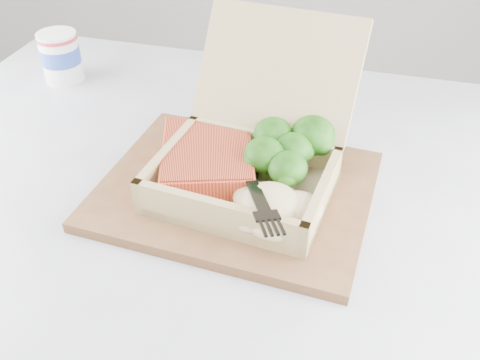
% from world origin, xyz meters
% --- Properties ---
extents(cafe_table, '(0.90, 0.90, 0.76)m').
position_xyz_m(cafe_table, '(0.37, 0.48, 0.56)').
color(cafe_table, black).
rests_on(cafe_table, floor).
extents(serving_tray, '(0.33, 0.27, 0.01)m').
position_xyz_m(serving_tray, '(0.43, 0.55, 0.77)').
color(serving_tray, brown).
rests_on(serving_tray, cafe_table).
extents(takeout_container, '(0.22, 0.26, 0.17)m').
position_xyz_m(takeout_container, '(0.44, 0.57, 0.82)').
color(takeout_container, '#9F8A5F').
rests_on(takeout_container, serving_tray).
extents(salmon_fillet, '(0.14, 0.16, 0.03)m').
position_xyz_m(salmon_fillet, '(0.39, 0.56, 0.80)').
color(salmon_fillet, '#D34D29').
rests_on(salmon_fillet, takeout_container).
extents(broccoli_pile, '(0.13, 0.13, 0.05)m').
position_xyz_m(broccoli_pile, '(0.49, 0.58, 0.81)').
color(broccoli_pile, '#317B1B').
rests_on(broccoli_pile, takeout_container).
extents(mashed_potatoes, '(0.10, 0.09, 0.04)m').
position_xyz_m(mashed_potatoes, '(0.48, 0.49, 0.80)').
color(mashed_potatoes, '#CBB283').
rests_on(mashed_potatoes, takeout_container).
extents(plastic_fork, '(0.08, 0.16, 0.03)m').
position_xyz_m(plastic_fork, '(0.45, 0.52, 0.82)').
color(plastic_fork, black).
rests_on(plastic_fork, mashed_potatoes).
extents(paper_cup, '(0.06, 0.06, 0.08)m').
position_xyz_m(paper_cup, '(0.08, 0.77, 0.80)').
color(paper_cup, white).
rests_on(paper_cup, cafe_table).
extents(receipt, '(0.10, 0.15, 0.00)m').
position_xyz_m(receipt, '(0.41, 0.71, 0.76)').
color(receipt, white).
rests_on(receipt, cafe_table).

